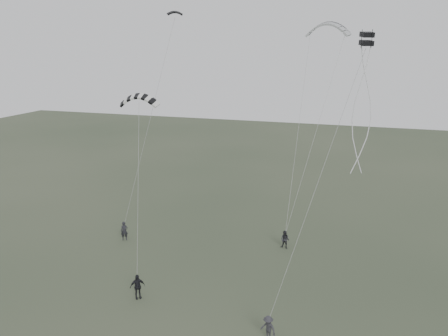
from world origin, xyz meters
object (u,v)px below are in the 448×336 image
(flyer_far, at_px, (268,328))
(kite_pale_large, at_px, (328,24))
(kite_dark_small, at_px, (175,12))
(flyer_left, at_px, (124,231))
(kite_box, at_px, (367,39))
(kite_striped, at_px, (139,96))
(flyer_center, at_px, (137,286))
(flyer_right, at_px, (285,240))

(flyer_far, relative_size, kite_pale_large, 0.40)
(kite_dark_small, height_order, kite_pale_large, kite_dark_small)
(flyer_far, bearing_deg, flyer_left, 171.63)
(kite_box, bearing_deg, flyer_far, -151.24)
(kite_dark_small, distance_m, kite_striped, 10.94)
(flyer_center, relative_size, kite_box, 2.37)
(flyer_far, relative_size, kite_box, 2.14)
(flyer_right, bearing_deg, kite_box, -38.95)
(kite_pale_large, height_order, kite_box, kite_pale_large)
(flyer_right, height_order, kite_pale_large, kite_pale_large)
(flyer_center, relative_size, kite_striped, 0.63)
(flyer_right, xyz_separation_m, kite_pale_large, (1.80, 6.96, 17.01))
(kite_striped, bearing_deg, flyer_far, -38.02)
(flyer_left, distance_m, kite_box, 24.34)
(flyer_far, bearing_deg, kite_pale_large, 112.44)
(flyer_left, relative_size, kite_dark_small, 1.27)
(flyer_center, distance_m, kite_striped, 12.62)
(kite_pale_large, bearing_deg, flyer_right, -92.56)
(kite_pale_large, bearing_deg, kite_dark_small, -150.41)
(flyer_far, distance_m, kite_box, 16.86)
(flyer_center, bearing_deg, kite_pale_large, 20.56)
(flyer_right, height_order, kite_dark_small, kite_dark_small)
(flyer_far, relative_size, kite_dark_small, 1.18)
(flyer_far, bearing_deg, kite_striped, 175.50)
(kite_dark_small, bearing_deg, flyer_center, -110.26)
(flyer_left, height_order, kite_dark_small, kite_dark_small)
(flyer_center, height_order, kite_box, kite_box)
(kite_box, bearing_deg, kite_pale_large, 79.23)
(kite_dark_small, xyz_separation_m, kite_box, (15.53, -9.65, -2.39))
(flyer_left, bearing_deg, flyer_far, -60.20)
(kite_pale_large, bearing_deg, kite_box, -64.61)
(flyer_far, bearing_deg, flyer_right, 119.89)
(flyer_far, height_order, kite_pale_large, kite_pale_large)
(flyer_right, relative_size, kite_striped, 0.57)
(flyer_far, distance_m, kite_pale_large, 25.35)
(kite_pale_large, distance_m, kite_striped, 17.85)
(kite_striped, bearing_deg, kite_box, -11.25)
(flyer_far, bearing_deg, flyer_center, -165.74)
(kite_striped, bearing_deg, kite_dark_small, 88.17)
(flyer_left, height_order, flyer_center, flyer_center)
(flyer_center, distance_m, kite_dark_small, 22.37)
(flyer_center, bearing_deg, kite_dark_small, 61.09)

